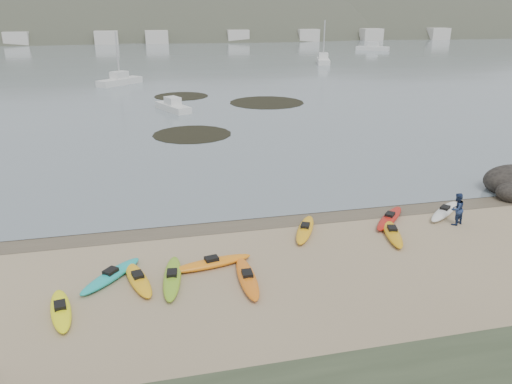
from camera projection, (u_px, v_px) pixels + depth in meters
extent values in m
plane|color=tan|center=(256.00, 219.00, 26.04)|extent=(600.00, 600.00, 0.00)
plane|color=brown|center=(257.00, 221.00, 25.77)|extent=(60.00, 60.00, 0.00)
plane|color=slate|center=(143.00, 27.00, 300.32)|extent=(1200.00, 1200.00, 0.00)
ellipsoid|color=#F5A914|center=(305.00, 229.00, 24.38)|extent=(2.17, 3.39, 0.34)
ellipsoid|color=#81B925|center=(172.00, 278.00, 20.01)|extent=(1.15, 3.67, 0.34)
ellipsoid|color=yellow|center=(138.00, 279.00, 19.87)|extent=(1.45, 3.19, 0.34)
ellipsoid|color=#FFFE15|center=(61.00, 310.00, 17.84)|extent=(1.24, 3.06, 0.34)
ellipsoid|color=#1CB0AD|center=(111.00, 276.00, 20.16)|extent=(2.70, 3.03, 0.34)
ellipsoid|color=orange|center=(392.00, 232.00, 24.08)|extent=(1.62, 3.58, 0.34)
ellipsoid|color=white|center=(445.00, 211.00, 26.57)|extent=(3.19, 2.75, 0.34)
ellipsoid|color=orange|center=(247.00, 278.00, 19.97)|extent=(0.81, 3.50, 0.34)
ellipsoid|color=orange|center=(212.00, 263.00, 21.15)|extent=(3.65, 1.38, 0.34)
ellipsoid|color=#B51B12|center=(390.00, 218.00, 25.70)|extent=(3.00, 3.09, 0.34)
imported|color=navy|center=(457.00, 209.00, 25.11)|extent=(0.99, 0.88, 1.68)
cylinder|color=black|center=(192.00, 134.00, 43.48)|extent=(6.86, 6.86, 0.04)
cylinder|color=black|center=(267.00, 103.00, 58.31)|extent=(8.70, 8.70, 0.04)
cylinder|color=black|center=(181.00, 96.00, 62.49)|extent=(6.74, 6.74, 0.04)
cube|color=silver|center=(120.00, 81.00, 72.04)|extent=(6.48, 6.57, 1.01)
cube|color=silver|center=(173.00, 107.00, 53.56)|extent=(3.59, 5.79, 0.79)
cube|color=silver|center=(323.00, 61.00, 99.84)|extent=(4.53, 8.43, 1.14)
cube|color=silver|center=(373.00, 48.00, 131.76)|extent=(8.19, 7.04, 1.19)
ellipsoid|color=#384235|center=(38.00, 84.00, 200.94)|extent=(220.00, 120.00, 80.00)
ellipsoid|color=#384235|center=(235.00, 73.00, 212.48)|extent=(200.00, 110.00, 68.00)
ellipsoid|color=#384235|center=(404.00, 70.00, 240.34)|extent=(230.00, 130.00, 76.00)
cube|color=beige|center=(9.00, 39.00, 148.98)|extent=(7.00, 5.00, 4.00)
cube|color=beige|center=(93.00, 38.00, 154.09)|extent=(7.00, 5.00, 4.00)
cube|color=beige|center=(171.00, 37.00, 159.20)|extent=(7.00, 5.00, 4.00)
cube|color=beige|center=(245.00, 36.00, 164.31)|extent=(7.00, 5.00, 4.00)
cube|color=beige|center=(314.00, 35.00, 169.42)|extent=(7.00, 5.00, 4.00)
cube|color=beige|center=(379.00, 34.00, 174.53)|extent=(7.00, 5.00, 4.00)
cube|color=beige|center=(440.00, 34.00, 179.64)|extent=(7.00, 5.00, 4.00)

